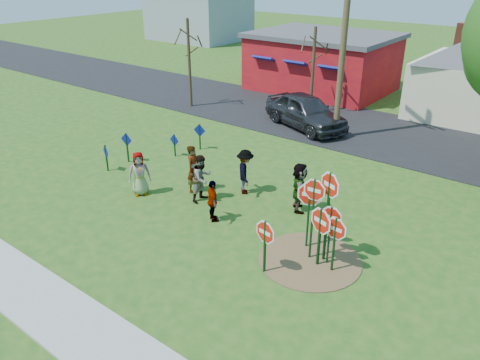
% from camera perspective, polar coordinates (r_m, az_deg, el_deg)
% --- Properties ---
extents(ground, '(120.00, 120.00, 0.00)m').
position_cam_1_polar(ground, '(17.79, -2.53, -3.18)').
color(ground, '#215217').
rests_on(ground, ground).
extents(sidewalk, '(22.00, 1.80, 0.08)m').
position_cam_1_polar(sidewalk, '(14.01, -22.35, -14.04)').
color(sidewalk, '#9E9E99').
rests_on(sidewalk, ground).
extents(road, '(120.00, 7.50, 0.04)m').
position_cam_1_polar(road, '(26.88, 13.46, 6.28)').
color(road, black).
rests_on(road, ground).
extents(dirt_patch, '(3.20, 3.20, 0.03)m').
position_cam_1_polar(dirt_patch, '(14.92, 8.51, -9.60)').
color(dirt_patch, brown).
rests_on(dirt_patch, ground).
extents(red_building, '(9.40, 7.69, 3.90)m').
position_cam_1_polar(red_building, '(34.37, 10.04, 14.05)').
color(red_building, maroon).
rests_on(red_building, ground).
extents(distant_building, '(10.00, 8.00, 8.00)m').
position_cam_1_polar(distant_building, '(56.84, -5.10, 20.75)').
color(distant_building, '#8C939E').
rests_on(distant_building, ground).
extents(stop_sign_a, '(0.97, 0.18, 1.88)m').
position_cam_1_polar(stop_sign_a, '(13.60, 3.08, -6.84)').
color(stop_sign_a, '#0F3916').
rests_on(stop_sign_a, ground).
extents(stop_sign_b, '(0.95, 0.09, 2.85)m').
position_cam_1_polar(stop_sign_b, '(13.97, 8.98, -2.27)').
color(stop_sign_b, '#0F3916').
rests_on(stop_sign_b, ground).
extents(stop_sign_c, '(0.99, 0.43, 3.13)m').
position_cam_1_polar(stop_sign_c, '(13.88, 10.79, -2.03)').
color(stop_sign_c, '#0F3916').
rests_on(stop_sign_c, ground).
extents(stop_sign_d, '(0.92, 0.12, 2.10)m').
position_cam_1_polar(stop_sign_d, '(14.10, 10.99, -4.97)').
color(stop_sign_d, '#0F3916').
rests_on(stop_sign_d, ground).
extents(stop_sign_e, '(1.07, 0.37, 2.10)m').
position_cam_1_polar(stop_sign_e, '(14.01, 9.79, -5.46)').
color(stop_sign_e, '#0F3916').
rests_on(stop_sign_e, ground).
extents(stop_sign_f, '(0.96, 0.07, 1.95)m').
position_cam_1_polar(stop_sign_f, '(13.85, 11.54, -6.25)').
color(stop_sign_f, '#0F3916').
rests_on(stop_sign_f, ground).
extents(stop_sign_g, '(1.04, 0.37, 2.45)m').
position_cam_1_polar(stop_sign_g, '(14.71, 8.46, -2.49)').
color(stop_sign_g, '#0F3916').
rests_on(stop_sign_g, ground).
extents(blue_diamond_a, '(0.62, 0.24, 1.23)m').
position_cam_1_polar(blue_diamond_a, '(21.23, -16.01, 2.96)').
color(blue_diamond_a, '#0F3916').
rests_on(blue_diamond_a, ground).
extents(blue_diamond_b, '(0.65, 0.08, 1.41)m').
position_cam_1_polar(blue_diamond_b, '(21.91, -13.63, 4.30)').
color(blue_diamond_b, '#0F3916').
rests_on(blue_diamond_b, ground).
extents(blue_diamond_c, '(0.60, 0.06, 1.11)m').
position_cam_1_polar(blue_diamond_c, '(22.22, -7.99, 4.52)').
color(blue_diamond_c, '#0F3916').
rests_on(blue_diamond_c, ground).
extents(blue_diamond_d, '(0.64, 0.15, 1.31)m').
position_cam_1_polar(blue_diamond_d, '(22.88, -4.94, 5.64)').
color(blue_diamond_d, '#0F3916').
rests_on(blue_diamond_d, ground).
extents(person_a, '(0.97, 1.04, 1.78)m').
position_cam_1_polar(person_a, '(18.71, -12.18, 0.78)').
color(person_a, '#484D91').
rests_on(person_a, ground).
extents(person_b, '(0.60, 0.79, 1.94)m').
position_cam_1_polar(person_b, '(18.60, -5.69, 1.36)').
color(person_b, '#24745B').
rests_on(person_b, ground).
extents(person_c, '(0.71, 0.91, 1.86)m').
position_cam_1_polar(person_c, '(17.87, -4.66, 0.23)').
color(person_c, brown).
rests_on(person_c, ground).
extents(person_d, '(1.28, 1.34, 1.82)m').
position_cam_1_polar(person_d, '(18.38, 0.64, 1.00)').
color(person_d, '#36353B').
rests_on(person_d, ground).
extents(person_e, '(0.97, 0.86, 1.57)m').
position_cam_1_polar(person_e, '(16.47, -3.35, -2.59)').
color(person_e, '#482D59').
rests_on(person_e, ground).
extents(person_f, '(1.50, 1.73, 1.89)m').
position_cam_1_polar(person_f, '(17.21, 7.27, -0.88)').
color(person_f, '#1C552C').
rests_on(person_f, ground).
extents(suv, '(5.78, 3.98, 1.83)m').
position_cam_1_polar(suv, '(26.09, 8.00, 8.32)').
color(suv, '#323338').
rests_on(suv, road).
extents(utility_pole, '(2.28, 1.01, 9.81)m').
position_cam_1_polar(utility_pole, '(23.81, 12.58, 16.75)').
color(utility_pole, '#4C3823').
rests_on(utility_pole, ground).
extents(bare_tree_west, '(1.80, 1.80, 5.35)m').
position_cam_1_polar(bare_tree_west, '(29.44, -6.27, 15.38)').
color(bare_tree_west, '#382819').
rests_on(bare_tree_west, ground).
extents(bare_tree_east, '(1.80, 1.80, 5.05)m').
position_cam_1_polar(bare_tree_east, '(28.26, 8.97, 14.42)').
color(bare_tree_east, '#382819').
rests_on(bare_tree_east, ground).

